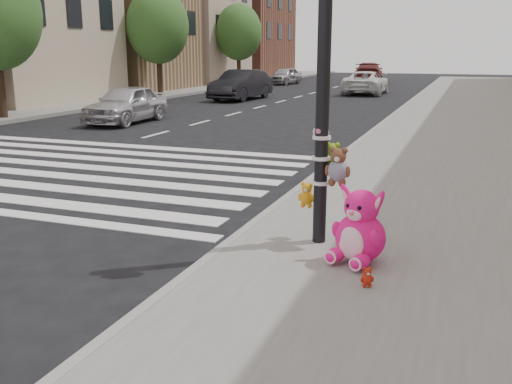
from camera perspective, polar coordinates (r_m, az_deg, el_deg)
The scene contains 18 objects.
ground at distance 6.82m, azimuth -19.75°, elevation -7.87°, with size 120.00×120.00×0.00m, color black.
sidewalk_near at distance 14.98m, azimuth 23.27°, elevation 3.73°, with size 7.00×80.00×0.14m, color slate.
sidewalk_far at distance 30.55m, azimuth -15.21°, elevation 9.06°, with size 6.00×80.00×0.14m, color slate.
curb_edge at distance 15.20m, azimuth 10.17°, elevation 4.79°, with size 0.12×80.00×0.15m, color gray.
crosswalk at distance 13.47m, azimuth -20.33°, elevation 2.69°, with size 11.00×6.00×0.01m, color silver, non-canonical shape.
bld_far_c at distance 36.58m, azimuth -12.63°, elevation 16.11°, with size 6.00×8.00×8.00m, color #A38056.
bld_far_d at distance 44.47m, azimuth -6.12°, elevation 17.22°, with size 6.00×8.00×10.00m, color #BAA18E.
bld_far_e at distance 54.50m, azimuth -0.74°, elevation 16.16°, with size 6.00×10.00×9.00m, color brown.
signal_pole at distance 6.79m, azimuth 6.98°, elevation 8.45°, with size 0.69×0.49×4.00m.
tree_far_b at distance 30.92m, azimuth -9.81°, elevation 16.03°, with size 3.20×3.20×5.44m.
tree_far_c at distance 40.81m, azimuth -1.76°, elevation 15.68°, with size 3.20×3.20×5.44m.
pink_bunny at distance 6.42m, azimuth 10.30°, elevation -3.89°, with size 0.72×0.78×0.88m.
red_teddy at distance 5.86m, azimuth 11.03°, elevation -8.33°, with size 0.14×0.10×0.21m, color #B52212, non-canonical shape.
car_silver_far at distance 20.33m, azimuth -12.85°, elevation 8.58°, with size 1.53×3.81×1.30m, color silver.
car_dark_far at distance 29.23m, azimuth -1.51°, elevation 10.66°, with size 1.58×4.53×1.49m, color black.
car_white_near at distance 33.59m, azimuth 10.93°, elevation 10.68°, with size 2.15×4.65×1.29m, color white.
car_maroon_near at distance 46.58m, azimuth 11.20°, elevation 11.66°, with size 2.12×5.21×1.51m, color maroon.
car_silver_deep at distance 42.70m, azimuth 2.89°, elevation 11.54°, with size 1.47×3.66×1.25m, color #AFAEB3.
Camera 1 is at (4.22, -4.77, 2.45)m, focal length 40.00 mm.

